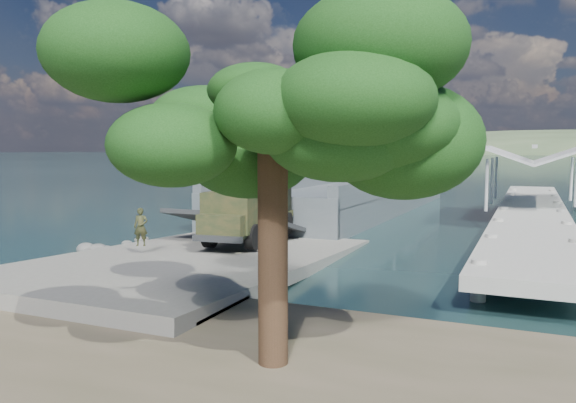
{
  "coord_description": "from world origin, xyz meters",
  "views": [
    {
      "loc": [
        12.85,
        -21.11,
        5.01
      ],
      "look_at": [
        1.1,
        6.0,
        2.23
      ],
      "focal_mm": 35.0,
      "sensor_mm": 36.0,
      "label": 1
    }
  ],
  "objects_px": {
    "landing_craft": "(348,200)",
    "overhang_tree": "(259,109)",
    "pier": "(532,201)",
    "military_truck": "(252,205)",
    "soldier": "(141,236)"
  },
  "relations": [
    {
      "from": "landing_craft",
      "to": "overhang_tree",
      "type": "bearing_deg",
      "value": -74.52
    },
    {
      "from": "landing_craft",
      "to": "pier",
      "type": "bearing_deg",
      "value": -13.41
    },
    {
      "from": "landing_craft",
      "to": "overhang_tree",
      "type": "distance_m",
      "value": 33.79
    },
    {
      "from": "pier",
      "to": "military_truck",
      "type": "distance_m",
      "value": 19.91
    },
    {
      "from": "military_truck",
      "to": "soldier",
      "type": "distance_m",
      "value": 6.06
    },
    {
      "from": "soldier",
      "to": "military_truck",
      "type": "bearing_deg",
      "value": 41.43
    },
    {
      "from": "landing_craft",
      "to": "overhang_tree",
      "type": "height_order",
      "value": "landing_craft"
    },
    {
      "from": "soldier",
      "to": "overhang_tree",
      "type": "xyz_separation_m",
      "value": [
        9.63,
        -8.06,
        4.57
      ]
    },
    {
      "from": "military_truck",
      "to": "soldier",
      "type": "xyz_separation_m",
      "value": [
        -2.54,
        -5.43,
        -0.92
      ]
    },
    {
      "from": "landing_craft",
      "to": "military_truck",
      "type": "bearing_deg",
      "value": -85.56
    },
    {
      "from": "pier",
      "to": "landing_craft",
      "type": "distance_m",
      "value": 14.19
    },
    {
      "from": "soldier",
      "to": "pier",
      "type": "bearing_deg",
      "value": 30.09
    },
    {
      "from": "landing_craft",
      "to": "soldier",
      "type": "relative_size",
      "value": 22.54
    },
    {
      "from": "soldier",
      "to": "overhang_tree",
      "type": "bearing_deg",
      "value": -63.43
    },
    {
      "from": "overhang_tree",
      "to": "landing_craft",
      "type": "bearing_deg",
      "value": 103.95
    }
  ]
}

